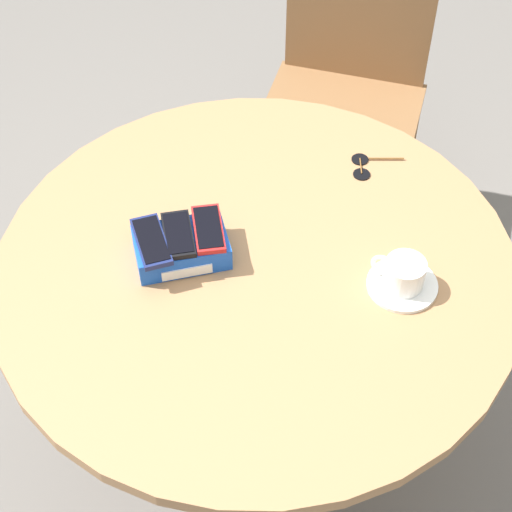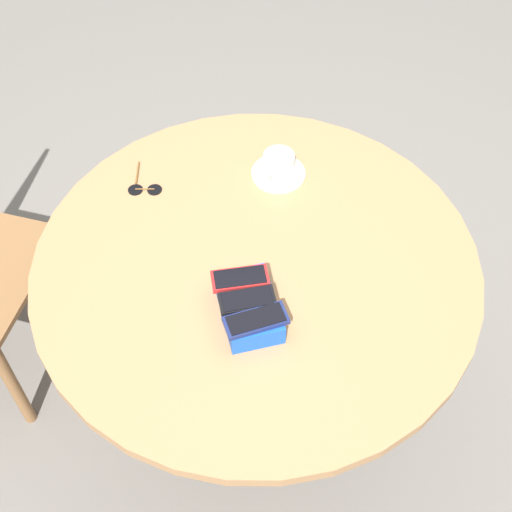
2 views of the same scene
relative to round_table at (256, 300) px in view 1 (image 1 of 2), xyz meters
name	(u,v)px [view 1 (image 1 of 2)]	position (x,y,z in m)	size (l,w,h in m)	color
ground_plane	(256,454)	(0.00, 0.00, -0.66)	(8.00, 8.00, 0.00)	slate
round_table	(256,300)	(0.00, 0.00, 0.00)	(1.04, 1.04, 0.78)	#2D2D2D
phone_box	(181,247)	(-0.14, 0.03, 0.14)	(0.20, 0.14, 0.05)	blue
phone_navy	(151,241)	(-0.20, 0.02, 0.18)	(0.08, 0.14, 0.01)	navy
phone_black	(178,235)	(-0.15, 0.03, 0.18)	(0.07, 0.13, 0.01)	black
phone_red	(208,229)	(-0.09, 0.04, 0.18)	(0.06, 0.13, 0.01)	red
saucer	(402,285)	(0.28, -0.08, 0.12)	(0.14, 0.14, 0.01)	white
coffee_cup	(403,273)	(0.27, -0.08, 0.16)	(0.10, 0.08, 0.06)	white
sunglasses	(364,166)	(0.26, 0.26, 0.12)	(0.12, 0.09, 0.01)	black
chair_near_window	(344,96)	(0.34, 0.90, -0.19)	(0.59, 0.59, 0.88)	brown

